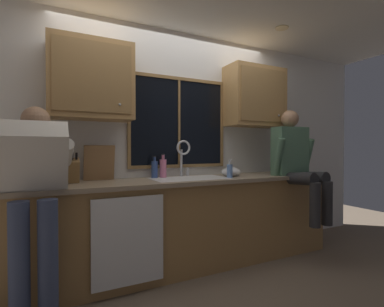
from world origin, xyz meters
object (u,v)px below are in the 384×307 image
person_standing (35,186)px  knife_block (72,171)px  soap_dispenser (230,171)px  person_sitting_on_counter (296,160)px  bottle_green_glass (163,168)px  bottle_tall_clear (155,169)px  cutting_board (99,163)px  mixing_bowl (231,172)px

person_standing → knife_block: (0.27, 0.42, 0.07)m
soap_dispenser → person_sitting_on_counter: bearing=-8.3°
person_standing → bottle_green_glass: bearing=23.3°
soap_dispenser → bottle_tall_clear: bearing=153.8°
knife_block → soap_dispenser: 1.54m
person_standing → person_sitting_on_counter: size_ratio=1.24×
soap_dispenser → person_standing: bearing=-174.7°
person_standing → bottle_tall_clear: (1.08, 0.52, 0.05)m
cutting_board → bottle_green_glass: (0.65, -0.03, -0.07)m
person_sitting_on_counter → bottle_tall_clear: size_ratio=5.46×
person_standing → soap_dispenser: bearing=5.3°
knife_block → cutting_board: bearing=23.5°
mixing_bowl → soap_dispenser: soap_dispenser is taller
person_sitting_on_counter → bottle_green_glass: bearing=162.5°
mixing_bowl → bottle_tall_clear: (-0.82, 0.21, 0.05)m
mixing_bowl → cutting_board: bearing=170.7°
person_standing → person_sitting_on_counter: bearing=1.0°
person_standing → bottle_green_glass: (1.17, 0.50, 0.06)m
knife_block → cutting_board: (0.25, 0.11, 0.06)m
mixing_bowl → bottle_green_glass: (-0.73, 0.20, 0.06)m
mixing_bowl → person_standing: bearing=-171.0°
person_sitting_on_counter → bottle_green_glass: person_sitting_on_counter is taller
person_sitting_on_counter → knife_block: person_sitting_on_counter is taller
knife_block → bottle_tall_clear: knife_block is taller
mixing_bowl → bottle_tall_clear: bearing=165.5°
person_sitting_on_counter → bottle_tall_clear: person_sitting_on_counter is taller
bottle_tall_clear → mixing_bowl: bearing=-14.5°
person_sitting_on_counter → bottle_tall_clear: 1.62m
knife_block → soap_dispenser: size_ratio=1.62×
cutting_board → soap_dispenser: (1.27, -0.36, -0.09)m
knife_block → bottle_green_glass: size_ratio=1.27×
knife_block → mixing_bowl: knife_block is taller
bottle_green_glass → bottle_tall_clear: 0.09m
cutting_board → mixing_bowl: 1.40m
person_sitting_on_counter → mixing_bowl: (-0.72, 0.26, -0.14)m
cutting_board → bottle_green_glass: size_ratio=1.37×
mixing_bowl → person_sitting_on_counter: bearing=-19.7°
knife_block → cutting_board: 0.28m
mixing_bowl → bottle_green_glass: size_ratio=0.84×
person_standing → soap_dispenser: person_standing is taller
person_standing → knife_block: size_ratio=4.86×
person_standing → mixing_bowl: (1.90, 0.30, 0.01)m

